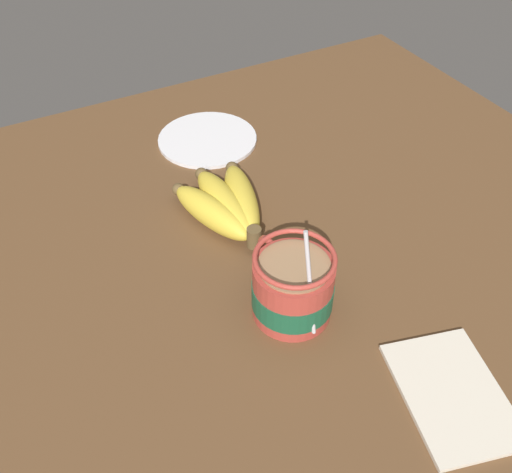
% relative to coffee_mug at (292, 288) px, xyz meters
% --- Properties ---
extents(table, '(1.15, 1.15, 0.03)m').
position_rel_coffee_mug_xyz_m(table, '(0.03, -0.02, -0.06)').
color(table, brown).
rests_on(table, ground).
extents(coffee_mug, '(0.14, 0.10, 0.15)m').
position_rel_coffee_mug_xyz_m(coffee_mug, '(0.00, 0.00, 0.00)').
color(coffee_mug, '#B23D33').
rests_on(coffee_mug, table).
extents(banana_bunch, '(0.19, 0.14, 0.04)m').
position_rel_coffee_mug_xyz_m(banana_bunch, '(0.20, -0.01, -0.02)').
color(banana_bunch, brown).
rests_on(banana_bunch, table).
extents(napkin, '(0.17, 0.14, 0.01)m').
position_rel_coffee_mug_xyz_m(napkin, '(-0.19, -0.09, -0.04)').
color(napkin, beige).
rests_on(napkin, table).
extents(small_plate, '(0.17, 0.17, 0.01)m').
position_rel_coffee_mug_xyz_m(small_plate, '(0.39, -0.06, -0.04)').
color(small_plate, white).
rests_on(small_plate, table).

